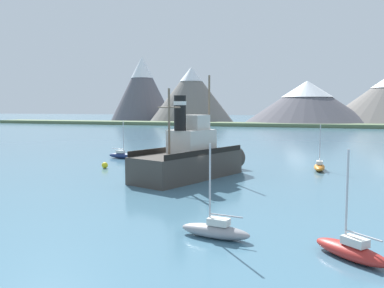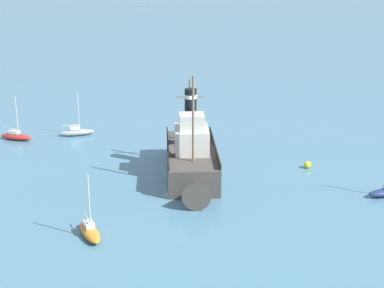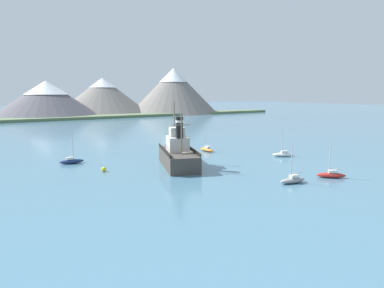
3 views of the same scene
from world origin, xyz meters
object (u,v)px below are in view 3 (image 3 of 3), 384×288
sailboat_red (331,175)px  sailboat_white (283,154)px  sailboat_grey (293,180)px  sailboat_navy (71,161)px  old_tugboat (177,154)px  mooring_buoy (104,169)px  sailboat_orange (207,149)px

sailboat_red → sailboat_white: 15.61m
sailboat_grey → sailboat_navy: size_ratio=1.00×
old_tugboat → mooring_buoy: (-10.99, 2.41, -1.49)m
sailboat_grey → mooring_buoy: (-17.82, 19.31, -0.08)m
mooring_buoy → sailboat_white: bearing=-11.2°
sailboat_navy → sailboat_orange: (24.97, -2.60, 0.00)m
old_tugboat → mooring_buoy: size_ratio=21.42×
old_tugboat → mooring_buoy: 11.35m
sailboat_grey → sailboat_navy: bearing=126.1°
old_tugboat → sailboat_red: (13.33, -17.89, -1.40)m
sailboat_red → sailboat_navy: 39.26m
old_tugboat → sailboat_grey: old_tugboat is taller
sailboat_navy → sailboat_orange: size_ratio=1.00×
sailboat_red → sailboat_orange: bearing=93.9°
sailboat_red → mooring_buoy: size_ratio=7.15×
sailboat_white → sailboat_orange: 14.52m
old_tugboat → sailboat_navy: (-13.43, 10.85, -1.40)m
sailboat_navy → sailboat_red: bearing=-47.0°
sailboat_navy → sailboat_white: bearing=-23.6°
sailboat_orange → sailboat_navy: bearing=174.1°
sailboat_grey → sailboat_orange: same height
old_tugboat → sailboat_grey: 18.28m
old_tugboat → sailboat_red: size_ratio=2.99×
mooring_buoy → old_tugboat: bearing=-12.4°
sailboat_red → sailboat_white: (6.49, 14.20, 0.00)m
sailboat_red → sailboat_orange: (-1.78, 26.13, 0.00)m
sailboat_grey → sailboat_navy: same height
old_tugboat → sailboat_navy: bearing=141.1°
sailboat_navy → mooring_buoy: (2.44, -8.44, -0.08)m
sailboat_orange → mooring_buoy: 23.28m
mooring_buoy → sailboat_grey: bearing=-47.3°
old_tugboat → sailboat_white: bearing=-10.5°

